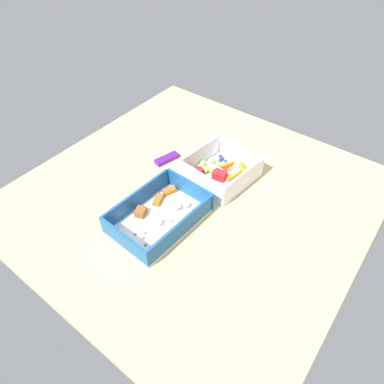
# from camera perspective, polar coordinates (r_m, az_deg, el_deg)

# --- Properties ---
(table_surface) EXTENTS (0.80, 0.80, 0.02)m
(table_surface) POSITION_cam_1_polar(r_m,az_deg,el_deg) (0.88, 0.33, -0.77)
(table_surface) COLOR tan
(table_surface) RESTS_ON ground
(pasta_container) EXTENTS (0.22, 0.16, 0.05)m
(pasta_container) POSITION_cam_1_polar(r_m,az_deg,el_deg) (0.80, -5.18, -3.86)
(pasta_container) COLOR white
(pasta_container) RESTS_ON table_surface
(fruit_bowl) EXTENTS (0.17, 0.17, 0.06)m
(fruit_bowl) POSITION_cam_1_polar(r_m,az_deg,el_deg) (0.90, 4.73, 3.44)
(fruit_bowl) COLOR white
(fruit_bowl) RESTS_ON table_surface
(candy_bar) EXTENTS (0.07, 0.04, 0.01)m
(candy_bar) POSITION_cam_1_polar(r_m,az_deg,el_deg) (0.97, -4.12, 5.44)
(candy_bar) COLOR #51197A
(candy_bar) RESTS_ON table_surface
(paper_cup_liner) EXTENTS (0.04, 0.04, 0.02)m
(paper_cup_liner) POSITION_cam_1_polar(r_m,az_deg,el_deg) (1.00, 8.14, 6.83)
(paper_cup_liner) COLOR white
(paper_cup_liner) RESTS_ON table_surface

